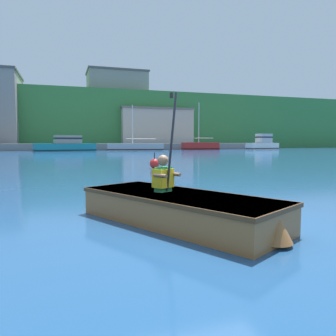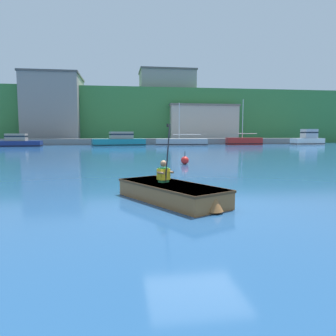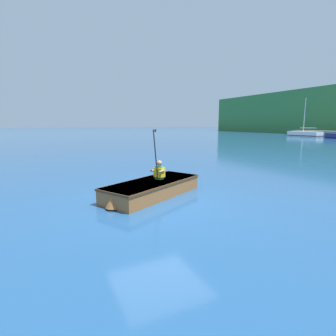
# 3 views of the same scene
# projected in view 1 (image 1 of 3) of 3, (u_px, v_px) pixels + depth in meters

# --- Properties ---
(ground_plane) EXTENTS (300.00, 300.00, 0.00)m
(ground_plane) POSITION_uv_depth(u_px,v_px,m) (218.00, 222.00, 5.02)
(ground_plane) COLOR navy
(shoreline_ridge) EXTENTS (120.00, 20.00, 9.28)m
(shoreline_ridge) POSITION_uv_depth(u_px,v_px,m) (75.00, 122.00, 58.22)
(shoreline_ridge) COLOR #387A3D
(shoreline_ridge) RESTS_ON ground
(waterfront_office_block_center) EXTENTS (9.92, 6.77, 12.95)m
(waterfront_office_block_center) POSITION_uv_depth(u_px,v_px,m) (117.00, 110.00, 56.02)
(waterfront_office_block_center) COLOR gray
(waterfront_office_block_center) RESTS_ON ground
(waterfront_apartment_right) EXTENTS (11.83, 7.02, 6.53)m
(waterfront_apartment_right) POSITION_uv_depth(u_px,v_px,m) (154.00, 129.00, 54.35)
(waterfront_apartment_right) COLOR #B2A899
(waterfront_apartment_right) RESTS_ON ground
(marina_dock) EXTENTS (57.01, 2.40, 0.90)m
(marina_dock) POSITION_uv_depth(u_px,v_px,m) (80.00, 147.00, 44.29)
(marina_dock) COLOR slate
(marina_dock) RESTS_ON ground
(moored_boat_dock_west_inner) EXTENTS (7.30, 3.53, 1.92)m
(moored_boat_dock_west_inner) POSITION_uv_depth(u_px,v_px,m) (66.00, 145.00, 39.16)
(moored_boat_dock_west_inner) COLOR #197A84
(moored_boat_dock_west_inner) RESTS_ON ground
(moored_boat_dock_center_near) EXTENTS (5.15, 2.42, 2.31)m
(moored_boat_dock_center_near) POSITION_uv_depth(u_px,v_px,m) (263.00, 144.00, 48.19)
(moored_boat_dock_center_near) COLOR white
(moored_boat_dock_center_near) RESTS_ON ground
(moored_boat_dock_center_far) EXTENTS (5.26, 1.86, 6.55)m
(moored_boat_dock_center_far) POSITION_uv_depth(u_px,v_px,m) (200.00, 146.00, 45.76)
(moored_boat_dock_center_far) COLOR red
(moored_boat_dock_center_far) RESTS_ON ground
(moored_boat_dock_east_inner) EXTENTS (7.49, 3.66, 5.92)m
(moored_boat_dock_east_inner) POSITION_uv_depth(u_px,v_px,m) (135.00, 147.00, 42.62)
(moored_boat_dock_east_inner) COLOR #9EA3A8
(moored_boat_dock_east_inner) RESTS_ON ground
(rowboat_foreground) EXTENTS (2.61, 3.45, 0.44)m
(rowboat_foreground) POSITION_uv_depth(u_px,v_px,m) (181.00, 207.00, 4.88)
(rowboat_foreground) COLOR #935B2D
(rowboat_foreground) RESTS_ON ground
(person_paddler) EXTENTS (0.44, 0.44, 1.51)m
(person_paddler) POSITION_uv_depth(u_px,v_px,m) (164.00, 174.00, 5.09)
(person_paddler) COLOR #267F3F
(person_paddler) RESTS_ON rowboat_foreground
(channel_buoy) EXTENTS (0.44, 0.44, 0.72)m
(channel_buoy) POSITION_uv_depth(u_px,v_px,m) (155.00, 164.00, 14.71)
(channel_buoy) COLOR red
(channel_buoy) RESTS_ON ground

